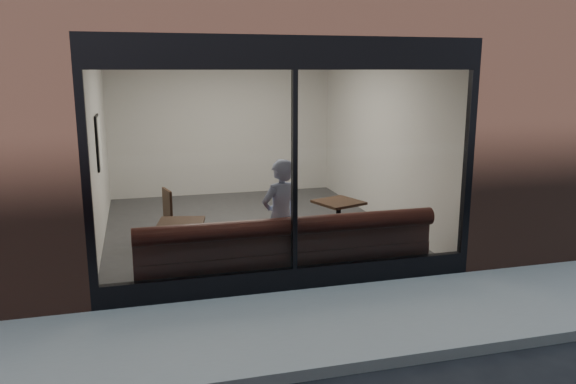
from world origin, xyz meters
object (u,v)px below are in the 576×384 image
object	(u,v)px
cafe_table_right	(339,202)
banquette	(286,263)
person	(280,217)
cafe_chair_left	(157,234)
cafe_table_left	(181,223)

from	to	relation	value
cafe_table_right	banquette	bearing A→B (deg)	-135.67
person	cafe_table_right	xyz separation A→B (m)	(1.19, 0.92, -0.07)
banquette	person	bearing A→B (deg)	95.13
cafe_chair_left	person	bearing A→B (deg)	122.73
cafe_table_right	cafe_chair_left	size ratio (longest dim) A/B	1.52
banquette	cafe_table_right	distance (m)	1.72
person	banquette	bearing A→B (deg)	73.42
banquette	cafe_table_right	bearing A→B (deg)	44.33
person	cafe_table_left	distance (m)	1.37
person	cafe_table_left	size ratio (longest dim) A/B	2.63
person	cafe_chair_left	world-z (taller)	person
cafe_table_left	cafe_table_right	distance (m)	2.59
banquette	person	size ratio (longest dim) A/B	2.46
banquette	cafe_table_left	size ratio (longest dim) A/B	6.48
cafe_chair_left	cafe_table_left	bearing A→B (deg)	90.27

